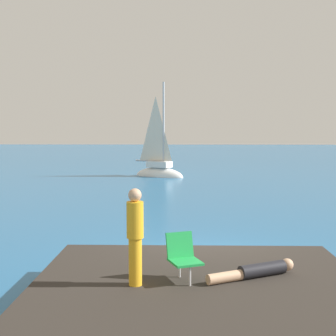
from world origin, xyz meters
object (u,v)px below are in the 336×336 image
at_px(sailboat_near, 159,171).
at_px(person_sunbather, 256,271).
at_px(beach_chair, 183,255).
at_px(person_standing, 135,234).

xyz_separation_m(sailboat_near, person_sunbather, (2.76, -22.55, 0.37)).
bearing_deg(beach_chair, person_sunbather, 75.65).
relative_size(sailboat_near, beach_chair, 8.65).
height_order(sailboat_near, person_sunbather, sailboat_near).
distance_m(sailboat_near, person_sunbather, 22.72).
relative_size(person_sunbather, beach_chair, 2.04).
relative_size(person_sunbather, person_standing, 1.01).
xyz_separation_m(person_sunbather, person_standing, (-2.07, -0.45, 0.75)).
distance_m(person_sunbather, person_standing, 2.25).
xyz_separation_m(sailboat_near, person_standing, (0.68, -23.00, 1.12)).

